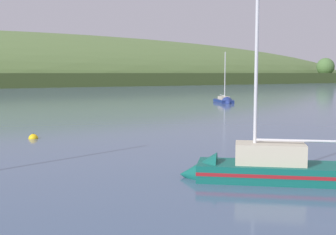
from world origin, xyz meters
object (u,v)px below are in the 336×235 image
(dockside_crane, at_px, (101,68))
(sailboat_outer_reach, at_px, (255,172))
(mooring_buoy_midchannel, at_px, (33,139))
(sailboat_near_mooring, at_px, (225,102))

(dockside_crane, bearing_deg, sailboat_outer_reach, -74.91)
(dockside_crane, distance_m, mooring_buoy_midchannel, 169.62)
(dockside_crane, height_order, sailboat_outer_reach, dockside_crane)
(dockside_crane, bearing_deg, sailboat_near_mooring, -68.00)
(dockside_crane, relative_size, sailboat_near_mooring, 1.69)
(sailboat_near_mooring, relative_size, sailboat_outer_reach, 0.76)
(dockside_crane, xyz_separation_m, mooring_buoy_midchannel, (-80.00, -149.38, -7.58))
(sailboat_outer_reach, bearing_deg, sailboat_near_mooring, -86.52)
(sailboat_outer_reach, bearing_deg, dockside_crane, -70.10)
(dockside_crane, distance_m, sailboat_near_mooring, 132.50)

